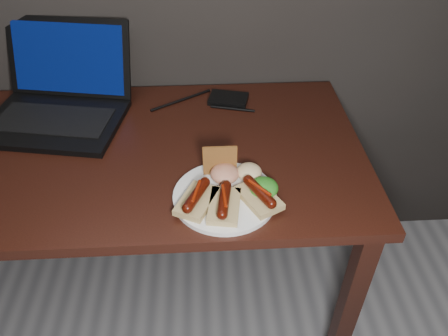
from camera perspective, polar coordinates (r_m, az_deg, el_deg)
name	(u,v)px	position (r m, az deg, el deg)	size (l,w,h in m)	color
desk	(116,174)	(1.30, -13.87, -0.77)	(1.40, 0.70, 0.75)	black
laptop	(59,100)	(1.42, -20.74, 8.36)	(0.45, 0.43, 0.25)	black
hard_drive	(228,99)	(1.42, 0.58, 9.02)	(0.12, 0.08, 0.02)	black
desk_cables	(114,117)	(1.38, -14.22, 6.47)	(0.86, 0.30, 0.01)	black
plate	(225,196)	(1.06, 0.09, -3.70)	(0.25, 0.25, 0.01)	silver
bread_sausage_left	(197,198)	(1.02, -3.60, -3.98)	(0.11, 0.13, 0.04)	tan
bread_sausage_center	(224,203)	(1.01, 0.03, -4.63)	(0.09, 0.12, 0.04)	tan
bread_sausage_right	(259,195)	(1.03, 4.61, -3.55)	(0.12, 0.13, 0.04)	tan
crispbread	(220,161)	(1.08, -0.53, 0.97)	(0.09, 0.01, 0.09)	#935E28
salad_greens	(264,188)	(1.05, 5.22, -2.57)	(0.07, 0.07, 0.04)	#165D12
salsa_mound	(225,174)	(1.08, 0.08, -0.74)	(0.07, 0.07, 0.04)	#A11410
coleslaw_mound	(249,172)	(1.09, 3.29, -0.51)	(0.06, 0.06, 0.04)	beige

